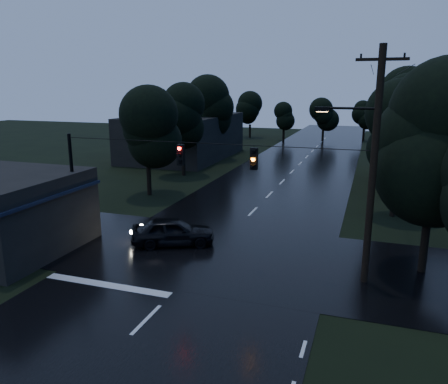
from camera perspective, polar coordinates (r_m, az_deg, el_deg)
The scene contains 15 objects.
main_road at distance 39.40m, azimuth 7.59°, elevation 1.29°, with size 12.00×120.00×0.02m, color black.
cross_street at distance 22.72m, azimuth -1.53°, elevation -7.97°, with size 60.00×9.00×0.02m, color black.
building_far_left at distance 52.68m, azimuth -5.29°, elevation 7.23°, with size 10.00×16.00×5.00m, color black.
utility_pole_main at distance 19.05m, azimuth 18.68°, elevation 3.51°, with size 3.50×0.30×10.00m.
utility_pole_far at distance 36.08m, azimuth 20.23°, elevation 5.68°, with size 2.00×0.30×7.50m.
anchor_pole_left at distance 24.56m, azimuth -19.07°, elevation 0.26°, with size 0.18×0.18×6.00m, color black.
span_signals at distance 20.22m, azimuth -1.14°, elevation 4.75°, with size 15.00×0.37×1.12m.
tree_corner_near at distance 21.09m, azimuth 25.97°, elevation 5.80°, with size 4.48×4.48×9.44m.
tree_left_a at distance 34.14m, azimuth -10.05°, elevation 8.21°, with size 3.92×3.92×8.26m.
tree_left_b at distance 41.52m, azimuth -5.45°, elevation 9.81°, with size 4.20×4.20×8.85m.
tree_left_c at distance 50.97m, azimuth -1.40°, elevation 11.01°, with size 4.48×4.48×9.44m.
tree_right_a at distance 29.96m, azimuth 22.03°, elevation 7.41°, with size 4.20×4.20×8.85m.
tree_right_b at distance 37.93m, azimuth 22.43°, elevation 9.06°, with size 4.48×4.48×9.44m.
tree_right_c at distance 47.91m, azimuth 22.56°, elevation 10.26°, with size 4.76×4.76×10.03m.
car at distance 23.79m, azimuth -6.66°, elevation -5.12°, with size 1.78×4.43×1.51m, color black.
Camera 1 is at (7.38, -7.79, 8.39)m, focal length 35.00 mm.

